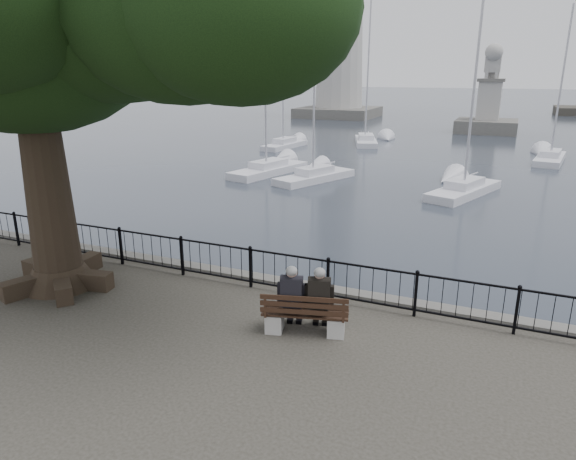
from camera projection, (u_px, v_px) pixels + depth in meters
The scene contains 13 objects.
harbor at pixel (296, 304), 12.92m from camera, with size 260.00×260.00×1.20m.
railing at pixel (288, 272), 12.16m from camera, with size 22.06×0.06×1.00m.
bench at pixel (305, 319), 10.37m from camera, with size 1.82×0.96×0.92m.
person_left at pixel (292, 300), 10.40m from camera, with size 0.54×0.79×1.46m.
person_right at pixel (320, 302), 10.32m from camera, with size 0.54×0.79×1.46m.
lighthouse at pixel (341, 16), 67.75m from camera, with size 10.13×10.13×30.96m.
lion_monument at pixel (488, 111), 52.81m from camera, with size 6.00×6.00×8.84m.
sailboat_a at pixel (269, 169), 31.80m from camera, with size 3.04×6.29×12.18m.
sailboat_b at pixel (315, 175), 29.81m from camera, with size 3.48×5.69×11.95m.
sailboat_c at pixel (464, 189), 26.40m from camera, with size 3.42×6.01×11.20m.
sailboat_e at pixel (285, 143), 42.65m from camera, with size 2.10×5.49×12.96m.
sailboat_g at pixel (550, 158), 36.01m from camera, with size 2.43×6.11×10.50m.
sailboat_h at pixel (366, 139), 44.90m from camera, with size 3.47×6.33×14.69m.
Camera 1 is at (4.48, -7.90, 5.11)m, focal length 32.00 mm.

